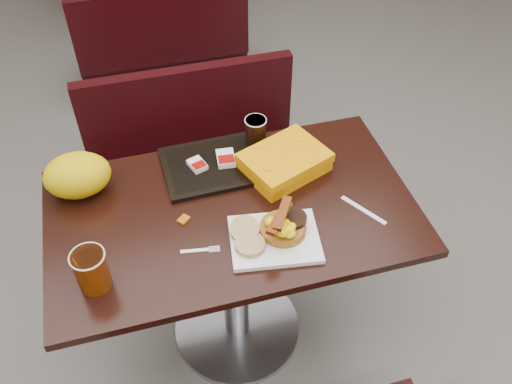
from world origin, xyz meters
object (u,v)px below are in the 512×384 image
object	(u,v)px
table_near	(235,277)
platter	(275,239)
knife	(364,210)
hashbrown_sleeve_left	(197,165)
tray	(218,164)
clamshell	(284,162)
paper_bag	(77,175)
bench_far_s	(160,33)
coffee_cup_far	(256,131)
pancake_stack	(283,228)
bench_near_n	(199,159)
fork	(195,251)
coffee_cup_near	(92,270)
hashbrown_sleeve_right	(226,158)

from	to	relation	value
table_near	platter	bearing A→B (deg)	-60.11
knife	hashbrown_sleeve_left	xyz separation A→B (m)	(-0.49, 0.33, 0.03)
table_near	tray	distance (m)	0.44
platter	clamshell	bearing A→B (deg)	75.66
platter	paper_bag	world-z (taller)	paper_bag
bench_far_s	platter	distance (m)	2.11
tray	coffee_cup_far	world-z (taller)	coffee_cup_far
pancake_stack	knife	world-z (taller)	pancake_stack
bench_near_n	pancake_stack	size ratio (longest dim) A/B	6.93
knife	hashbrown_sleeve_left	world-z (taller)	hashbrown_sleeve_left
platter	fork	world-z (taller)	platter
coffee_cup_near	fork	distance (m)	0.31
knife	bench_far_s	bearing A→B (deg)	160.39
coffee_cup_far	clamshell	bearing A→B (deg)	-68.02
pancake_stack	hashbrown_sleeve_right	size ratio (longest dim) A/B	1.73
platter	coffee_cup_near	size ratio (longest dim) A/B	2.10
hashbrown_sleeve_right	pancake_stack	bearing A→B (deg)	-69.09
hashbrown_sleeve_right	clamshell	bearing A→B (deg)	-17.73
tray	clamshell	xyz separation A→B (m)	(0.22, -0.08, 0.03)
bench_near_n	coffee_cup_near	size ratio (longest dim) A/B	7.63
coffee_cup_near	bench_far_s	bearing A→B (deg)	77.81
tray	fork	bearing A→B (deg)	-114.84
coffee_cup_near	knife	bearing A→B (deg)	3.96
bench_near_n	knife	bearing A→B (deg)	-63.29
table_near	pancake_stack	world-z (taller)	pancake_stack
clamshell	pancake_stack	bearing A→B (deg)	-129.66
hashbrown_sleeve_left	hashbrown_sleeve_right	size ratio (longest dim) A/B	0.82
bench_near_n	platter	distance (m)	0.96
pancake_stack	hashbrown_sleeve_right	xyz separation A→B (m)	(-0.10, 0.36, -0.00)
tray	hashbrown_sleeve_right	world-z (taller)	hashbrown_sleeve_right
clamshell	platter	bearing A→B (deg)	-134.22
pancake_stack	hashbrown_sleeve_left	distance (m)	0.41
platter	pancake_stack	bearing A→B (deg)	38.59
table_near	bench_far_s	world-z (taller)	table_near
coffee_cup_far	clamshell	size ratio (longest dim) A/B	0.37
hashbrown_sleeve_right	clamshell	distance (m)	0.21
bench_near_n	tray	xyz separation A→B (m)	(0.00, -0.49, 0.40)
knife	coffee_cup_far	xyz separation A→B (m)	(-0.25, 0.41, 0.07)
hashbrown_sleeve_left	clamshell	xyz separation A→B (m)	(0.29, -0.08, 0.01)
platter	fork	bearing A→B (deg)	-177.82
bench_far_s	knife	world-z (taller)	knife
platter	paper_bag	distance (m)	0.68
paper_bag	clamshell	bearing A→B (deg)	-6.70
clamshell	paper_bag	distance (m)	0.70
platter	knife	distance (m)	0.32
pancake_stack	paper_bag	xyz separation A→B (m)	(-0.60, 0.36, 0.05)
platter	knife	world-z (taller)	platter
coffee_cup_far	bench_near_n	bearing A→B (deg)	111.14
bench_far_s	fork	xyz separation A→B (m)	(-0.15, -2.04, 0.39)
bench_near_n	coffee_cup_far	bearing A→B (deg)	-68.86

